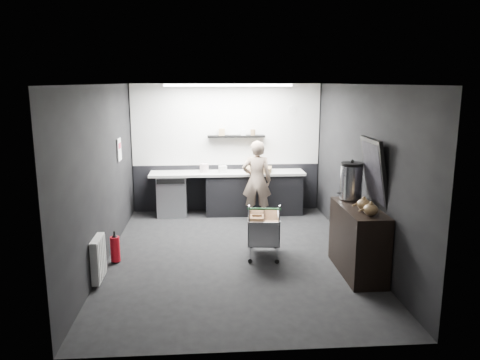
{
  "coord_description": "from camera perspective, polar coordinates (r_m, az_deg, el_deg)",
  "views": [
    {
      "loc": [
        -0.44,
        -7.1,
        2.74
      ],
      "look_at": [
        0.12,
        0.4,
        1.15
      ],
      "focal_mm": 35.0,
      "sensor_mm": 36.0,
      "label": 1
    }
  ],
  "objects": [
    {
      "name": "ceiling",
      "position": [
        7.11,
        -0.71,
        11.6
      ],
      "size": [
        5.5,
        5.5,
        0.0
      ],
      "primitive_type": "plane",
      "rotation": [
        3.14,
        0.0,
        0.0
      ],
      "color": "silver",
      "rests_on": "wall_back"
    },
    {
      "name": "floating_shelf",
      "position": [
        9.8,
        -0.46,
        5.36
      ],
      "size": [
        1.2,
        0.22,
        0.04
      ],
      "primitive_type": "cube",
      "color": "black",
      "rests_on": "wall_back"
    },
    {
      "name": "wall_front",
      "position": [
        4.59,
        1.46,
        -5.71
      ],
      "size": [
        5.5,
        0.0,
        5.5
      ],
      "primitive_type": "plane",
      "rotation": [
        -1.57,
        0.0,
        0.0
      ],
      "color": "black",
      "rests_on": "floor"
    },
    {
      "name": "shopping_cart",
      "position": [
        7.48,
        2.86,
        -6.08
      ],
      "size": [
        0.57,
        0.88,
        0.91
      ],
      "color": "silver",
      "rests_on": "floor"
    },
    {
      "name": "ceiling_strip",
      "position": [
        8.96,
        -1.45,
        11.47
      ],
      "size": [
        2.4,
        0.2,
        0.04
      ],
      "primitive_type": "cube",
      "color": "white",
      "rests_on": "ceiling"
    },
    {
      "name": "wall_left",
      "position": [
        7.4,
        -16.33,
        0.61
      ],
      "size": [
        0.0,
        5.5,
        5.5
      ],
      "primitive_type": "plane",
      "rotation": [
        1.57,
        0.0,
        1.57
      ],
      "color": "black",
      "rests_on": "floor"
    },
    {
      "name": "dado_panel",
      "position": [
        10.09,
        -1.63,
        -0.91
      ],
      "size": [
        3.95,
        0.02,
        1.0
      ],
      "primitive_type": "cube",
      "color": "black",
      "rests_on": "wall_back"
    },
    {
      "name": "pink_tub",
      "position": [
        9.68,
        -4.39,
        1.46
      ],
      "size": [
        0.18,
        0.18,
        0.18
      ],
      "primitive_type": "cylinder",
      "color": "beige",
      "rests_on": "prep_counter"
    },
    {
      "name": "radiator",
      "position": [
        6.81,
        -16.89,
        -9.15
      ],
      "size": [
        0.1,
        0.5,
        0.6
      ],
      "primitive_type": "cube",
      "color": "silver",
      "rests_on": "wall_left"
    },
    {
      "name": "wall_clock",
      "position": [
        10.01,
        6.44,
        8.46
      ],
      "size": [
        0.2,
        0.03,
        0.2
      ],
      "primitive_type": "cylinder",
      "rotation": [
        1.57,
        0.0,
        0.0
      ],
      "color": "silver",
      "rests_on": "wall_back"
    },
    {
      "name": "white_container",
      "position": [
        9.64,
        -2.12,
        1.33
      ],
      "size": [
        0.17,
        0.14,
        0.14
      ],
      "primitive_type": "cube",
      "rotation": [
        0.0,
        0.0,
        0.15
      ],
      "color": "silver",
      "rests_on": "prep_counter"
    },
    {
      "name": "wall_back",
      "position": [
        9.96,
        -1.66,
        3.89
      ],
      "size": [
        5.5,
        0.0,
        5.5
      ],
      "primitive_type": "plane",
      "rotation": [
        1.57,
        0.0,
        0.0
      ],
      "color": "black",
      "rests_on": "floor"
    },
    {
      "name": "cardboard_box",
      "position": [
        9.7,
        2.32,
        1.28
      ],
      "size": [
        0.57,
        0.48,
        0.1
      ],
      "primitive_type": "cube",
      "rotation": [
        0.0,
        0.0,
        -0.2
      ],
      "color": "#997D51",
      "rests_on": "prep_counter"
    },
    {
      "name": "poster_red_band",
      "position": [
        8.61,
        -14.5,
        4.07
      ],
      "size": [
        0.02,
        0.22,
        0.1
      ],
      "primitive_type": "cube",
      "color": "red",
      "rests_on": "poster"
    },
    {
      "name": "floor",
      "position": [
        7.62,
        -0.65,
        -9.15
      ],
      "size": [
        5.5,
        5.5,
        0.0
      ],
      "primitive_type": "plane",
      "color": "black",
      "rests_on": "ground"
    },
    {
      "name": "wall_right",
      "position": [
        7.63,
        14.48,
        1.05
      ],
      "size": [
        0.0,
        5.5,
        5.5
      ],
      "primitive_type": "plane",
      "rotation": [
        1.57,
        0.0,
        -1.57
      ],
      "color": "black",
      "rests_on": "floor"
    },
    {
      "name": "poster",
      "position": [
        8.62,
        -14.51,
        3.61
      ],
      "size": [
        0.02,
        0.3,
        0.4
      ],
      "primitive_type": "cube",
      "color": "white",
      "rests_on": "wall_left"
    },
    {
      "name": "sideboard",
      "position": [
        7.0,
        14.24,
        -6.06
      ],
      "size": [
        0.56,
        1.31,
        1.97
      ],
      "color": "black",
      "rests_on": "floor"
    },
    {
      "name": "person",
      "position": [
        9.33,
        2.05,
        -0.06
      ],
      "size": [
        0.63,
        0.45,
        1.61
      ],
      "primitive_type": "imported",
      "rotation": [
        0.0,
        0.0,
        3.02
      ],
      "color": "beige",
      "rests_on": "floor"
    },
    {
      "name": "prep_counter",
      "position": [
        9.81,
        -0.75,
        -1.54
      ],
      "size": [
        3.2,
        0.61,
        0.9
      ],
      "color": "black",
      "rests_on": "floor"
    },
    {
      "name": "fire_extinguisher",
      "position": [
        7.5,
        -14.97,
        -8.03
      ],
      "size": [
        0.15,
        0.15,
        0.48
      ],
      "color": "#B20B17",
      "rests_on": "floor"
    },
    {
      "name": "kitchen_wall_panel",
      "position": [
        9.88,
        -1.67,
        6.74
      ],
      "size": [
        3.95,
        0.02,
        1.7
      ],
      "primitive_type": "cube",
      "color": "silver",
      "rests_on": "wall_back"
    }
  ]
}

